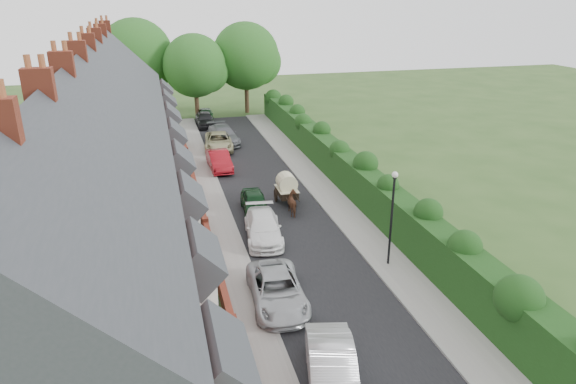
% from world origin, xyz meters
% --- Properties ---
extents(ground, '(140.00, 140.00, 0.00)m').
position_xyz_m(ground, '(0.00, 0.00, 0.00)').
color(ground, '#2D4C1E').
rests_on(ground, ground).
extents(road, '(6.00, 58.00, 0.02)m').
position_xyz_m(road, '(-0.50, 11.00, 0.01)').
color(road, black).
rests_on(road, ground).
extents(pavement_hedge_side, '(2.20, 58.00, 0.12)m').
position_xyz_m(pavement_hedge_side, '(3.60, 11.00, 0.06)').
color(pavement_hedge_side, gray).
rests_on(pavement_hedge_side, ground).
extents(pavement_house_side, '(1.70, 58.00, 0.12)m').
position_xyz_m(pavement_house_side, '(-4.35, 11.00, 0.06)').
color(pavement_house_side, gray).
rests_on(pavement_house_side, ground).
extents(kerb_hedge_side, '(0.18, 58.00, 0.13)m').
position_xyz_m(kerb_hedge_side, '(2.55, 11.00, 0.07)').
color(kerb_hedge_side, gray).
rests_on(kerb_hedge_side, ground).
extents(kerb_house_side, '(0.18, 58.00, 0.13)m').
position_xyz_m(kerb_house_side, '(-3.55, 11.00, 0.07)').
color(kerb_house_side, gray).
rests_on(kerb_house_side, ground).
extents(hedge, '(2.10, 58.00, 2.85)m').
position_xyz_m(hedge, '(5.40, 11.00, 1.60)').
color(hedge, '#173711').
rests_on(hedge, ground).
extents(terrace_row, '(9.05, 40.50, 11.50)m').
position_xyz_m(terrace_row, '(-10.87, 9.98, 4.47)').
color(terrace_row, maroon).
rests_on(terrace_row, ground).
extents(garden_wall_row, '(0.35, 40.35, 1.10)m').
position_xyz_m(garden_wall_row, '(-5.35, 10.00, 0.46)').
color(garden_wall_row, maroon).
rests_on(garden_wall_row, ground).
extents(lamppost, '(0.32, 0.32, 5.16)m').
position_xyz_m(lamppost, '(3.40, 4.00, 3.30)').
color(lamppost, black).
rests_on(lamppost, ground).
extents(tree_far_left, '(7.14, 6.80, 9.29)m').
position_xyz_m(tree_far_left, '(-2.65, 40.08, 5.71)').
color(tree_far_left, '#332316').
rests_on(tree_far_left, ground).
extents(tree_far_right, '(7.98, 7.60, 10.31)m').
position_xyz_m(tree_far_right, '(3.39, 42.08, 6.31)').
color(tree_far_right, '#332316').
rests_on(tree_far_right, ground).
extents(tree_far_back, '(8.40, 8.00, 10.82)m').
position_xyz_m(tree_far_back, '(-8.59, 43.08, 6.62)').
color(tree_far_back, '#332316').
rests_on(tree_far_back, ground).
extents(car_silver_a, '(2.70, 5.02, 1.57)m').
position_xyz_m(car_silver_a, '(-2.37, -3.65, 0.78)').
color(car_silver_a, silver).
rests_on(car_silver_a, ground).
extents(car_silver_b, '(2.63, 5.20, 1.41)m').
position_xyz_m(car_silver_b, '(-3.00, 2.05, 0.70)').
color(car_silver_b, '#A8AAAF').
rests_on(car_silver_b, ground).
extents(car_white, '(2.52, 5.06, 1.41)m').
position_xyz_m(car_white, '(-2.21, 8.68, 0.71)').
color(car_white, white).
rests_on(car_white, ground).
extents(car_green, '(1.87, 4.09, 1.36)m').
position_xyz_m(car_green, '(-1.94, 12.60, 0.68)').
color(car_green, black).
rests_on(car_green, ground).
extents(car_red, '(1.73, 4.58, 1.49)m').
position_xyz_m(car_red, '(-2.99, 21.80, 0.75)').
color(car_red, maroon).
rests_on(car_red, ground).
extents(car_beige, '(3.08, 5.61, 1.49)m').
position_xyz_m(car_beige, '(-2.28, 27.40, 0.75)').
color(car_beige, tan).
rests_on(car_beige, ground).
extents(car_grey, '(2.82, 5.71, 1.60)m').
position_xyz_m(car_grey, '(-1.60, 29.40, 0.80)').
color(car_grey, '#585A5F').
rests_on(car_grey, ground).
extents(car_black, '(1.81, 4.48, 1.53)m').
position_xyz_m(car_black, '(-2.56, 36.38, 0.76)').
color(car_black, black).
rests_on(car_black, ground).
extents(horse, '(0.79, 1.72, 1.45)m').
position_xyz_m(horse, '(0.43, 11.66, 0.72)').
color(horse, '#54301E').
rests_on(horse, ground).
extents(horse_cart, '(1.33, 2.94, 2.12)m').
position_xyz_m(horse_cart, '(0.43, 13.51, 1.21)').
color(horse_cart, black).
rests_on(horse_cart, ground).
extents(car_extra_far, '(2.02, 4.28, 1.42)m').
position_xyz_m(car_extra_far, '(-2.25, 38.68, 0.71)').
color(car_extra_far, black).
rests_on(car_extra_far, ground).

